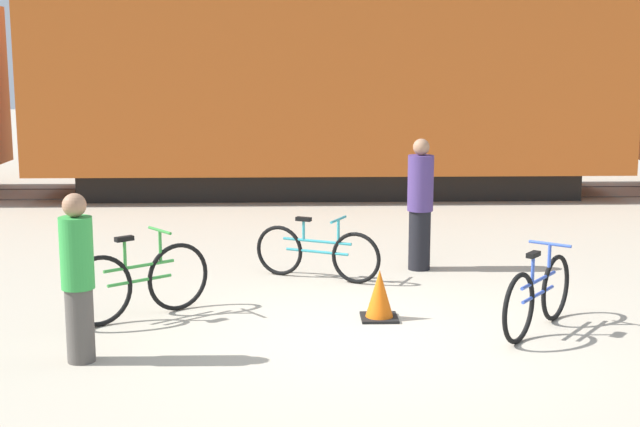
# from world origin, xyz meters

# --- Properties ---
(ground_plane) EXTENTS (80.00, 80.00, 0.00)m
(ground_plane) POSITION_xyz_m (0.00, 0.00, 0.00)
(ground_plane) COLOR #B2A893
(freight_train) EXTENTS (37.58, 3.14, 5.37)m
(freight_train) POSITION_xyz_m (0.00, 9.55, 2.80)
(freight_train) COLOR black
(freight_train) RESTS_ON ground_plane
(rail_near) EXTENTS (49.58, 0.07, 0.01)m
(rail_near) POSITION_xyz_m (0.00, 8.83, 0.01)
(rail_near) COLOR #4C4238
(rail_near) RESTS_ON ground_plane
(rail_far) EXTENTS (49.58, 0.07, 0.01)m
(rail_far) POSITION_xyz_m (0.00, 10.26, 0.01)
(rail_far) COLOR #4C4238
(rail_far) RESTS_ON ground_plane
(bicycle_teal) EXTENTS (1.58, 0.80, 0.82)m
(bicycle_teal) POSITION_xyz_m (-0.44, 2.25, 0.35)
(bicycle_teal) COLOR black
(bicycle_teal) RESTS_ON ground_plane
(bicycle_blue) EXTENTS (1.08, 1.38, 0.90)m
(bicycle_blue) POSITION_xyz_m (1.78, -0.01, 0.38)
(bicycle_blue) COLOR black
(bicycle_blue) RESTS_ON ground_plane
(bicycle_green) EXTENTS (1.39, 1.10, 0.96)m
(bicycle_green) POSITION_xyz_m (-2.41, 0.59, 0.40)
(bicycle_green) COLOR black
(bicycle_green) RESTS_ON ground_plane
(person_in_purple) EXTENTS (0.34, 0.34, 1.76)m
(person_in_purple) POSITION_xyz_m (0.94, 2.75, 0.88)
(person_in_purple) COLOR black
(person_in_purple) RESTS_ON ground_plane
(person_in_green) EXTENTS (0.31, 0.31, 1.60)m
(person_in_green) POSITION_xyz_m (-2.74, -0.81, 0.81)
(person_in_green) COLOR #514C47
(person_in_green) RESTS_ON ground_plane
(traffic_cone) EXTENTS (0.40, 0.40, 0.55)m
(traffic_cone) POSITION_xyz_m (0.19, 0.47, 0.25)
(traffic_cone) COLOR black
(traffic_cone) RESTS_ON ground_plane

